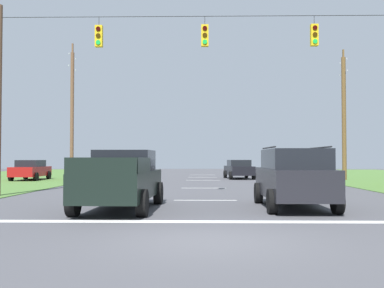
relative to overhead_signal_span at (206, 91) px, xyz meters
name	(u,v)px	position (x,y,z in m)	size (l,w,h in m)	color
ground_plane	(210,241)	(-0.05, -10.44, -4.64)	(120.00, 120.00, 0.00)	#47474C
stop_bar_stripe	(208,222)	(-0.05, -7.71, -4.63)	(16.10, 0.45, 0.01)	white
lane_dash_0	(205,200)	(-0.05, -1.71, -4.63)	(0.15, 2.50, 0.01)	white
lane_dash_1	(204,188)	(-0.05, 5.51, -4.63)	(0.15, 2.50, 0.01)	white
lane_dash_2	(203,180)	(-0.05, 14.15, -4.63)	(0.15, 2.50, 0.01)	white
lane_dash_3	(203,177)	(-0.05, 19.41, -4.63)	(0.15, 2.50, 0.01)	white
lane_dash_4	(202,175)	(-0.05, 24.88, -4.63)	(0.15, 2.50, 0.01)	white
overhead_signal_span	(206,91)	(0.00, 0.00, 0.00)	(18.69, 0.31, 8.49)	brown
pickup_truck	(121,180)	(-2.84, -4.90, -3.67)	(2.42, 5.46, 1.95)	black
suv_black	(294,177)	(2.89, -4.48, -3.58)	(2.22, 4.80, 2.05)	black
distant_car_crossing_white	(102,170)	(-7.36, 12.79, -3.85)	(2.09, 4.34, 1.52)	silver
distant_car_oncoming	(239,169)	(2.86, 16.78, -3.85)	(2.35, 4.46, 1.52)	black
distant_car_far_parked	(31,170)	(-12.99, 13.94, -3.85)	(2.07, 4.33, 1.52)	maroon
utility_pole_mid_right	(344,115)	(10.63, 14.57, 0.26)	(0.33, 1.89, 9.92)	brown
utility_pole_near_left	(72,112)	(-10.07, 14.54, 0.59)	(0.28, 1.94, 10.48)	brown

